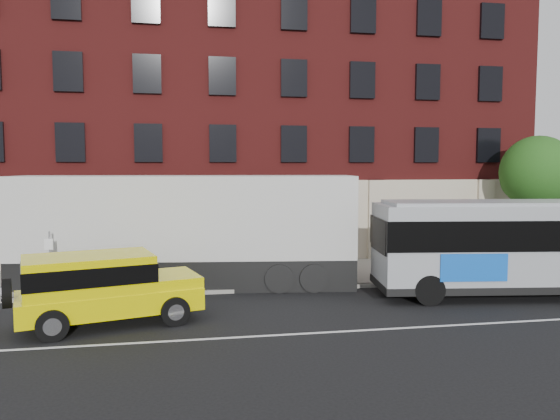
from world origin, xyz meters
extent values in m
plane|color=black|center=(0.00, 0.00, 0.00)|extent=(120.00, 120.00, 0.00)
cube|color=gray|center=(0.00, 9.00, 0.07)|extent=(60.00, 6.00, 0.15)
cube|color=gray|center=(0.00, 6.00, 0.07)|extent=(60.00, 0.25, 0.15)
cube|color=silver|center=(0.00, 0.50, 0.01)|extent=(60.00, 0.12, 0.01)
cube|color=maroon|center=(0.00, 17.00, 7.65)|extent=(30.00, 10.00, 15.00)
cube|color=#BCB295|center=(0.00, 11.85, 2.15)|extent=(30.00, 0.35, 4.00)
cube|color=#43100C|center=(-11.00, 11.00, 3.25)|extent=(4.20, 2.20, 0.30)
cube|color=#BCB295|center=(-6.00, 11.75, 2.15)|extent=(0.90, 0.55, 4.00)
cube|color=#BCB295|center=(0.00, 11.75, 2.15)|extent=(0.90, 0.55, 4.00)
cube|color=#BCB295|center=(6.00, 11.75, 2.15)|extent=(0.90, 0.55, 4.00)
cube|color=#BCB295|center=(12.00, 11.75, 2.15)|extent=(0.90, 0.55, 4.00)
cube|color=black|center=(-8.75, 11.92, 5.95)|extent=(1.30, 0.20, 1.80)
cube|color=black|center=(-5.25, 11.92, 5.95)|extent=(1.30, 0.20, 1.80)
cube|color=black|center=(-1.75, 11.92, 5.95)|extent=(1.30, 0.20, 1.80)
cube|color=black|center=(1.75, 11.92, 5.95)|extent=(1.30, 0.20, 1.80)
cube|color=black|center=(5.25, 11.92, 5.95)|extent=(1.30, 0.20, 1.80)
cube|color=black|center=(8.75, 11.92, 5.95)|extent=(1.30, 0.20, 1.80)
cube|color=black|center=(12.25, 11.92, 5.95)|extent=(1.30, 0.20, 1.80)
cube|color=black|center=(-8.75, 11.92, 9.15)|extent=(1.30, 0.20, 1.80)
cube|color=black|center=(-5.25, 11.92, 9.15)|extent=(1.30, 0.20, 1.80)
cube|color=black|center=(-1.75, 11.92, 9.15)|extent=(1.30, 0.20, 1.80)
cube|color=black|center=(1.75, 11.92, 9.15)|extent=(1.30, 0.20, 1.80)
cube|color=black|center=(5.25, 11.92, 9.15)|extent=(1.30, 0.20, 1.80)
cube|color=black|center=(8.75, 11.92, 9.15)|extent=(1.30, 0.20, 1.80)
cube|color=black|center=(12.25, 11.92, 9.15)|extent=(1.30, 0.20, 1.80)
cube|color=black|center=(-5.25, 11.92, 12.35)|extent=(1.30, 0.20, 1.80)
cube|color=black|center=(-1.75, 11.92, 12.35)|extent=(1.30, 0.20, 1.80)
cube|color=black|center=(1.75, 11.92, 12.35)|extent=(1.30, 0.20, 1.80)
cube|color=black|center=(5.25, 11.92, 12.35)|extent=(1.30, 0.20, 1.80)
cube|color=black|center=(8.75, 11.92, 12.35)|extent=(1.30, 0.20, 1.80)
cube|color=black|center=(12.25, 11.92, 12.35)|extent=(1.30, 0.20, 1.80)
cube|color=black|center=(-10.50, 11.78, 1.75)|extent=(2.60, 0.15, 2.80)
cube|color=black|center=(-4.50, 11.78, 1.75)|extent=(2.60, 0.15, 2.80)
cube|color=black|center=(1.50, 11.78, 1.75)|extent=(2.60, 0.15, 2.80)
cube|color=black|center=(7.50, 11.78, 1.75)|extent=(2.60, 0.15, 2.80)
cylinder|color=gray|center=(-8.50, 6.20, 1.25)|extent=(0.07, 0.07, 2.50)
cube|color=white|center=(-8.50, 6.05, 2.05)|extent=(0.30, 0.03, 0.40)
cube|color=white|center=(-8.50, 6.05, 1.55)|extent=(0.30, 0.03, 0.35)
cylinder|color=#34271A|center=(13.50, 9.50, 1.65)|extent=(0.32, 0.32, 3.00)
sphere|color=#1E4D16|center=(13.50, 9.50, 4.55)|extent=(3.60, 3.60, 3.60)
sphere|color=#1E4D16|center=(14.20, 9.10, 4.05)|extent=(2.20, 2.20, 2.20)
sphere|color=#1E4D16|center=(12.90, 9.90, 4.15)|extent=(2.00, 2.00, 2.00)
cube|color=#92969B|center=(9.82, 3.46, 1.92)|extent=(13.20, 4.37, 3.08)
cube|color=black|center=(9.82, 3.46, 0.49)|extent=(13.26, 4.43, 0.27)
cube|color=#92969B|center=(9.82, 3.46, 3.51)|extent=(12.52, 3.96, 0.13)
cube|color=black|center=(9.82, 3.46, 2.43)|extent=(13.30, 4.47, 1.08)
cube|color=blue|center=(6.22, 2.54, 1.35)|extent=(2.36, 0.35, 0.97)
cylinder|color=black|center=(4.74, 2.90, 0.54)|extent=(1.11, 0.46, 1.08)
cylinder|color=black|center=(5.06, 5.32, 0.54)|extent=(1.11, 0.46, 1.08)
cube|color=#ECE100|center=(-5.96, 2.60, 0.73)|extent=(5.77, 3.57, 0.67)
cube|color=#ECE100|center=(-6.55, 2.44, 1.62)|extent=(4.14, 3.09, 1.12)
cube|color=black|center=(-6.55, 2.44, 1.68)|extent=(4.19, 3.14, 0.56)
cube|color=#ECE100|center=(-4.18, 3.09, 1.23)|extent=(2.18, 2.49, 0.34)
cube|color=black|center=(-3.35, 3.31, 0.78)|extent=(0.54, 1.74, 0.62)
cylinder|color=black|center=(-8.71, 1.85, 1.23)|extent=(0.46, 0.89, 0.85)
cylinder|color=black|center=(-4.00, 2.00, 0.45)|extent=(0.95, 0.54, 0.90)
cylinder|color=silver|center=(-4.00, 2.00, 0.45)|extent=(0.56, 0.45, 0.49)
cylinder|color=black|center=(-4.57, 4.12, 0.45)|extent=(0.95, 0.54, 0.90)
cylinder|color=silver|center=(-4.57, 4.12, 0.45)|extent=(0.56, 0.45, 0.49)
cylinder|color=black|center=(-7.34, 1.09, 0.45)|extent=(0.95, 0.54, 0.90)
cylinder|color=silver|center=(-7.34, 1.09, 0.45)|extent=(0.56, 0.45, 0.49)
cylinder|color=black|center=(-7.92, 3.20, 0.45)|extent=(0.95, 0.54, 0.90)
cylinder|color=silver|center=(-7.92, 3.20, 0.45)|extent=(0.56, 0.45, 0.49)
cube|color=black|center=(-3.60, 7.46, 0.62)|extent=(13.67, 4.37, 1.23)
cube|color=silver|center=(-3.60, 7.46, 2.86)|extent=(13.68, 4.42, 3.25)
cylinder|color=black|center=(-8.76, 6.82, 0.56)|extent=(1.15, 0.45, 1.12)
cylinder|color=black|center=(-8.43, 9.38, 0.56)|extent=(1.15, 0.45, 1.12)
cylinder|color=black|center=(-7.43, 6.65, 0.56)|extent=(1.15, 0.45, 1.12)
cylinder|color=black|center=(-7.10, 9.21, 0.56)|extent=(1.15, 0.45, 1.12)
cylinder|color=black|center=(-0.09, 5.71, 0.56)|extent=(1.15, 0.45, 1.12)
cylinder|color=black|center=(0.23, 8.27, 0.56)|extent=(1.15, 0.45, 1.12)
cylinder|color=black|center=(1.24, 5.54, 0.56)|extent=(1.15, 0.45, 1.12)
cylinder|color=black|center=(1.57, 8.10, 0.56)|extent=(1.15, 0.45, 1.12)
camera|label=1|loc=(-3.73, -14.65, 4.89)|focal=35.01mm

